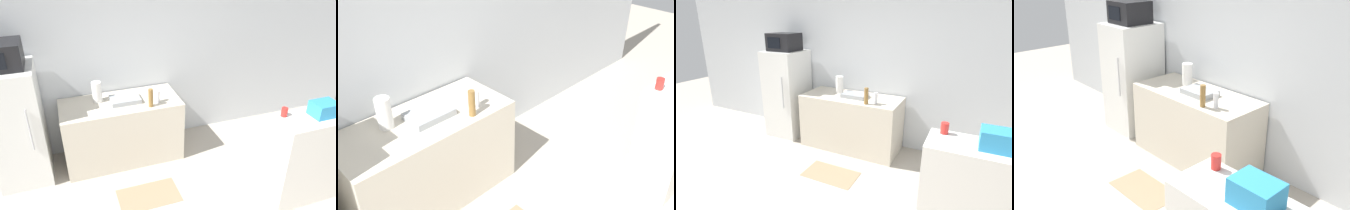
{
  "view_description": "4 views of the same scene",
  "coord_description": "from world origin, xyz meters",
  "views": [
    {
      "loc": [
        -0.76,
        -1.3,
        2.86
      ],
      "look_at": [
        0.36,
        1.91,
        1.01
      ],
      "focal_mm": 35.0,
      "sensor_mm": 36.0,
      "label": 1
    },
    {
      "loc": [
        -1.47,
        0.08,
        2.62
      ],
      "look_at": [
        0.3,
        1.86,
        1.09
      ],
      "focal_mm": 40.0,
      "sensor_mm": 36.0,
      "label": 2
    },
    {
      "loc": [
        1.56,
        -1.12,
        2.06
      ],
      "look_at": [
        0.19,
        1.58,
        1.03
      ],
      "focal_mm": 28.0,
      "sensor_mm": 36.0,
      "label": 3
    },
    {
      "loc": [
        2.77,
        -0.42,
        2.37
      ],
      "look_at": [
        0.15,
        1.98,
        0.92
      ],
      "focal_mm": 40.0,
      "sensor_mm": 36.0,
      "label": 4
    }
  ],
  "objects": [
    {
      "name": "bottle_tall",
      "position": [
        0.23,
        2.2,
        0.98
      ],
      "size": [
        0.06,
        0.06,
        0.24
      ],
      "primitive_type": "cylinder",
      "color": "olive",
      "rests_on": "counter"
    },
    {
      "name": "sink_basin",
      "position": [
        -0.05,
        2.44,
        0.9
      ],
      "size": [
        0.38,
        0.27,
        0.06
      ],
      "primitive_type": "cube",
      "color": "#9EA3A8",
      "rests_on": "counter"
    },
    {
      "name": "counter",
      "position": [
        -0.12,
        2.45,
        0.43
      ],
      "size": [
        1.55,
        0.69,
        0.87
      ],
      "primitive_type": "cube",
      "color": "beige",
      "rests_on": "ground_plane"
    },
    {
      "name": "refrigerator",
      "position": [
        -1.38,
        2.45,
        0.75
      ],
      "size": [
        0.61,
        0.68,
        1.5
      ],
      "color": "white",
      "rests_on": "ground_plane"
    },
    {
      "name": "wall_back",
      "position": [
        0.0,
        2.84,
        1.3
      ],
      "size": [
        8.0,
        0.06,
        2.6
      ],
      "primitive_type": "cube",
      "color": "silver",
      "rests_on": "ground_plane"
    },
    {
      "name": "bottle_short",
      "position": [
        0.34,
        2.28,
        0.95
      ],
      "size": [
        0.06,
        0.06,
        0.17
      ],
      "primitive_type": "cylinder",
      "color": "silver",
      "rests_on": "counter"
    },
    {
      "name": "paper_towel_roll",
      "position": [
        -0.39,
        2.56,
        1.0
      ],
      "size": [
        0.12,
        0.12,
        0.27
      ],
      "primitive_type": "cylinder",
      "color": "white",
      "rests_on": "counter"
    },
    {
      "name": "kitchen_rug",
      "position": [
        -0.01,
        1.57,
        0.0
      ],
      "size": [
        0.74,
        0.43,
        0.01
      ],
      "primitive_type": "cube",
      "color": "#937A5B",
      "rests_on": "ground_plane"
    },
    {
      "name": "microwave",
      "position": [
        -1.38,
        2.45,
        1.65
      ],
      "size": [
        0.46,
        0.42,
        0.29
      ],
      "color": "black",
      "rests_on": "refrigerator"
    },
    {
      "name": "jar",
      "position": [
        1.39,
        1.13,
        1.14
      ],
      "size": [
        0.07,
        0.07,
        0.1
      ],
      "primitive_type": "cylinder",
      "color": "red",
      "rests_on": "shelf_cabinet"
    },
    {
      "name": "basket",
      "position": [
        1.8,
        1.01,
        1.17
      ],
      "size": [
        0.27,
        0.2,
        0.16
      ],
      "primitive_type": "cube",
      "color": "#2D8EC6",
      "rests_on": "shelf_cabinet"
    }
  ]
}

